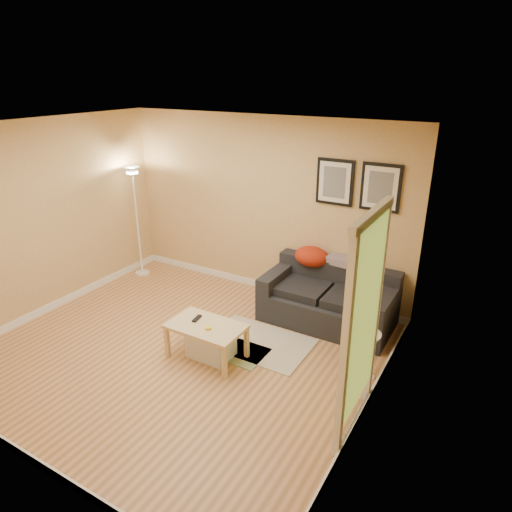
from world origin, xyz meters
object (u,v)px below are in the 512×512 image
side_table (363,354)px  book_stack (364,328)px  storage_bin (211,344)px  floor_lamp (138,225)px  sofa (328,297)px  coffee_table (207,341)px

side_table → book_stack: bearing=142.6°
book_stack → storage_bin: bearing=177.4°
side_table → floor_lamp: size_ratio=0.30×
side_table → book_stack: book_stack is taller
book_stack → floor_lamp: (-4.01, 0.79, 0.27)m
storage_bin → sofa: bearing=58.5°
side_table → coffee_table: bearing=-160.2°
coffee_table → storage_bin: 0.08m
sofa → side_table: sofa is taller
sofa → book_stack: size_ratio=6.74×
storage_bin → floor_lamp: bearing=150.3°
coffee_table → side_table: size_ratio=1.63×
book_stack → sofa: bearing=109.2°
storage_bin → book_stack: (1.63, 0.56, 0.41)m
side_table → book_stack: 0.31m
book_stack → floor_lamp: floor_lamp is taller
sofa → floor_lamp: 3.29m
coffee_table → book_stack: size_ratio=3.45×
sofa → floor_lamp: size_ratio=0.95×
side_table → floor_lamp: (-4.02, 0.80, 0.58)m
coffee_table → floor_lamp: (-2.35, 1.40, 0.63)m
book_stack → floor_lamp: bearing=147.1°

